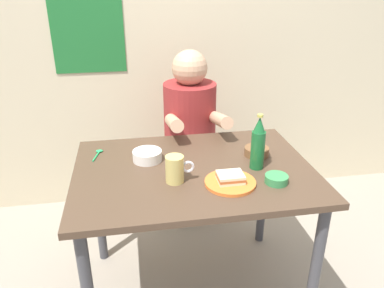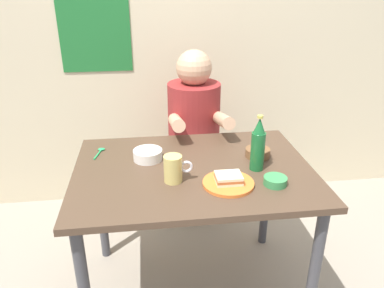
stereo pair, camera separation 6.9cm
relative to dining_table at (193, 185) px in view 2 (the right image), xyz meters
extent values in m
plane|color=gray|center=(0.00, 0.00, -0.65)|extent=(6.00, 6.00, 0.00)
cube|color=beige|center=(0.00, 1.05, 0.65)|extent=(4.40, 0.08, 2.60)
cube|color=#1E6B2D|center=(-0.50, 1.01, 0.62)|extent=(0.45, 0.01, 0.59)
cube|color=#4C3828|center=(0.00, 0.00, 0.08)|extent=(1.10, 0.80, 0.03)
cylinder|color=#3F3F44|center=(0.49, -0.34, -0.29)|extent=(0.05, 0.05, 0.71)
cylinder|color=#3F3F44|center=(-0.49, 0.34, -0.29)|extent=(0.05, 0.05, 0.71)
cylinder|color=#3F3F44|center=(0.49, 0.34, -0.29)|extent=(0.05, 0.05, 0.71)
cylinder|color=#4C4C51|center=(0.09, 0.63, -0.44)|extent=(0.08, 0.08, 0.41)
cylinder|color=brown|center=(0.09, 0.63, -0.22)|extent=(0.34, 0.34, 0.04)
cylinder|color=maroon|center=(0.09, 0.63, 0.06)|extent=(0.32, 0.32, 0.52)
sphere|color=tan|center=(0.09, 0.63, 0.42)|extent=(0.21, 0.21, 0.21)
cylinder|color=tan|center=(-0.04, 0.38, 0.18)|extent=(0.07, 0.31, 0.14)
cylinder|color=tan|center=(0.22, 0.38, 0.18)|extent=(0.07, 0.31, 0.14)
cylinder|color=orange|center=(0.13, -0.17, 0.10)|extent=(0.22, 0.22, 0.01)
cube|color=beige|center=(0.13, -0.17, 0.11)|extent=(0.11, 0.09, 0.01)
cube|color=#9E592D|center=(0.13, -0.17, 0.13)|extent=(0.11, 0.09, 0.01)
cube|color=beige|center=(0.13, -0.17, 0.14)|extent=(0.11, 0.09, 0.01)
cylinder|color=#D1BC66|center=(-0.10, -0.11, 0.15)|extent=(0.08, 0.08, 0.12)
torus|color=silver|center=(-0.04, -0.11, 0.16)|extent=(0.06, 0.01, 0.06)
cylinder|color=#19602D|center=(0.29, -0.04, 0.18)|extent=(0.06, 0.06, 0.18)
cone|color=#19602D|center=(0.29, -0.04, 0.31)|extent=(0.05, 0.05, 0.07)
cylinder|color=#BFB74C|center=(0.29, -0.04, 0.35)|extent=(0.03, 0.03, 0.01)
cylinder|color=#388C4C|center=(0.33, -0.19, 0.11)|extent=(0.10, 0.10, 0.03)
cylinder|color=#5B643A|center=(0.33, -0.19, 0.12)|extent=(0.08, 0.08, 0.02)
cylinder|color=silver|center=(-0.21, 0.12, 0.12)|extent=(0.14, 0.14, 0.05)
cylinder|color=tan|center=(-0.21, 0.12, 0.13)|extent=(0.11, 0.11, 0.02)
cylinder|color=brown|center=(0.33, 0.08, 0.11)|extent=(0.12, 0.12, 0.04)
cylinder|color=brown|center=(0.33, 0.08, 0.12)|extent=(0.10, 0.10, 0.02)
cylinder|color=#26A559|center=(-0.45, 0.20, 0.10)|extent=(0.03, 0.11, 0.01)
ellipsoid|color=#26A559|center=(-0.44, 0.25, 0.10)|extent=(0.04, 0.02, 0.01)
camera|label=1|loc=(-0.27, -1.52, 0.91)|focal=35.14mm
camera|label=2|loc=(-0.20, -1.53, 0.91)|focal=35.14mm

